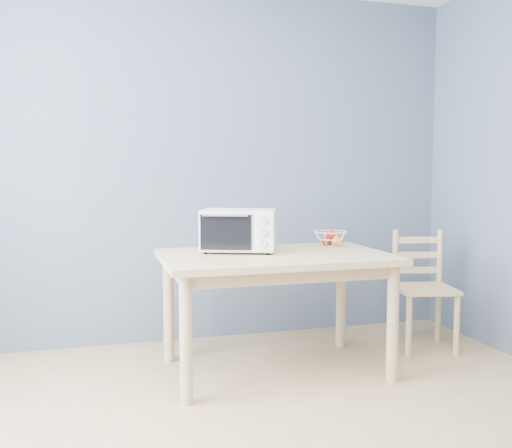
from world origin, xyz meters
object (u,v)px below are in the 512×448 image
object	(u,v)px
toaster_oven	(236,230)
fruit_basket	(330,238)
dining_table	(275,270)
dining_chair	(423,290)

from	to	relation	value
toaster_oven	fruit_basket	world-z (taller)	toaster_oven
dining_table	dining_chair	distance (m)	1.21
dining_table	toaster_oven	xyz separation A→B (m)	(-0.21, 0.15, 0.24)
dining_table	fruit_basket	bearing A→B (deg)	26.06
dining_table	dining_chair	bearing A→B (deg)	9.09
dining_chair	toaster_oven	bearing A→B (deg)	-165.95
fruit_basket	dining_chair	size ratio (longest dim) A/B	0.28
dining_table	toaster_oven	distance (m)	0.36
fruit_basket	dining_chair	distance (m)	0.81
dining_table	toaster_oven	size ratio (longest dim) A/B	2.59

